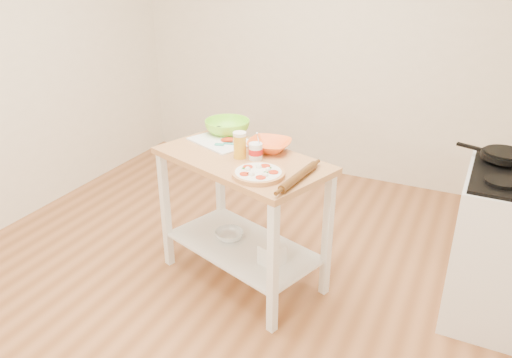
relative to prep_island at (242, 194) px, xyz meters
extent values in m
cube|color=#A4673C|center=(-0.08, -0.23, -0.65)|extent=(4.00, 4.50, 0.02)
cube|color=#ECE0C6|center=(-0.08, 2.03, 0.71)|extent=(4.00, 0.02, 2.70)
cube|color=#BD834D|center=(0.00, 0.00, 0.24)|extent=(1.23, 0.92, 0.04)
cube|color=white|center=(0.00, 0.00, -0.39)|extent=(1.14, 0.84, 0.02)
cube|color=white|center=(-0.56, -0.08, -0.21)|extent=(0.06, 0.06, 0.86)
cube|color=white|center=(-0.39, 0.40, -0.21)|extent=(0.06, 0.06, 0.86)
cube|color=white|center=(0.39, -0.40, -0.21)|extent=(0.06, 0.06, 0.86)
cube|color=white|center=(0.56, 0.08, -0.21)|extent=(0.06, 0.06, 0.86)
cube|color=white|center=(1.60, 0.34, -0.18)|extent=(0.63, 0.73, 0.92)
cylinder|color=black|center=(1.47, 0.52, 0.33)|extent=(0.27, 0.27, 0.03)
cube|color=black|center=(1.27, 0.59, 0.33)|extent=(0.16, 0.08, 0.02)
cylinder|color=tan|center=(0.21, -0.21, 0.26)|extent=(0.30, 0.30, 0.02)
cylinder|color=tan|center=(0.21, -0.21, 0.28)|extent=(0.30, 0.30, 0.01)
cylinder|color=white|center=(0.21, -0.21, 0.28)|extent=(0.27, 0.27, 0.01)
cylinder|color=red|center=(0.30, -0.19, 0.28)|extent=(0.06, 0.06, 0.01)
cylinder|color=red|center=(0.22, -0.13, 0.28)|extent=(0.06, 0.06, 0.01)
cylinder|color=red|center=(0.13, -0.18, 0.28)|extent=(0.06, 0.06, 0.01)
cylinder|color=red|center=(0.16, -0.28, 0.28)|extent=(0.06, 0.06, 0.01)
cylinder|color=red|center=(0.26, -0.28, 0.28)|extent=(0.06, 0.06, 0.01)
sphere|color=white|center=(0.26, -0.17, 0.28)|extent=(0.04, 0.04, 0.04)
sphere|color=white|center=(0.19, -0.16, 0.28)|extent=(0.04, 0.04, 0.04)
sphere|color=white|center=(0.15, -0.22, 0.28)|extent=(0.04, 0.04, 0.04)
sphere|color=white|center=(0.20, -0.27, 0.28)|extent=(0.04, 0.04, 0.04)
sphere|color=white|center=(0.27, -0.25, 0.28)|extent=(0.04, 0.04, 0.04)
plane|color=#165814|center=(0.26, -0.21, 0.29)|extent=(0.03, 0.03, 0.00)
plane|color=#165814|center=(0.25, -0.14, 0.29)|extent=(0.04, 0.04, 0.00)
plane|color=#165814|center=(0.18, -0.15, 0.29)|extent=(0.04, 0.04, 0.00)
plane|color=#165814|center=(0.12, -0.21, 0.29)|extent=(0.03, 0.03, 0.00)
plane|color=#165814|center=(0.18, -0.27, 0.29)|extent=(0.04, 0.04, 0.00)
cube|color=white|center=(-0.24, 0.18, 0.26)|extent=(0.49, 0.43, 0.01)
cube|color=#F4EACC|center=(-0.33, 0.29, 0.28)|extent=(0.03, 0.03, 0.02)
cube|color=#F4EACC|center=(-0.30, 0.28, 0.28)|extent=(0.03, 0.03, 0.02)
cube|color=#F4EACC|center=(-0.26, 0.27, 0.28)|extent=(0.03, 0.03, 0.02)
cube|color=#F4EACC|center=(-0.31, 0.32, 0.28)|extent=(0.03, 0.03, 0.02)
cube|color=#F4EACC|center=(-0.28, 0.31, 0.28)|extent=(0.03, 0.03, 0.02)
cube|color=#F4EACC|center=(-0.25, 0.30, 0.28)|extent=(0.03, 0.03, 0.02)
cylinder|color=red|center=(-0.22, 0.19, 0.27)|extent=(0.07, 0.07, 0.01)
cylinder|color=red|center=(-0.20, 0.19, 0.28)|extent=(0.07, 0.07, 0.01)
cylinder|color=red|center=(-0.19, 0.18, 0.28)|extent=(0.07, 0.07, 0.01)
cube|color=teal|center=(-0.21, 0.10, 0.27)|extent=(0.07, 0.05, 0.01)
cylinder|color=teal|center=(-0.15, 0.14, 0.27)|extent=(0.10, 0.03, 0.01)
cube|color=silver|center=(-0.24, 0.35, 0.27)|extent=(0.17, 0.09, 0.00)
cube|color=black|center=(-0.37, 0.39, 0.27)|extent=(0.10, 0.06, 0.01)
imported|color=orange|center=(0.11, 0.18, 0.29)|extent=(0.30, 0.30, 0.07)
imported|color=#88E82E|center=(-0.29, 0.35, 0.30)|extent=(0.42, 0.42, 0.10)
cylinder|color=gold|center=(-0.01, -0.01, 0.33)|extent=(0.08, 0.08, 0.14)
cylinder|color=white|center=(-0.01, -0.01, 0.41)|extent=(0.08, 0.08, 0.02)
cylinder|color=white|center=(0.09, 0.01, 0.31)|extent=(0.08, 0.08, 0.10)
cylinder|color=red|center=(0.09, 0.01, 0.31)|extent=(0.09, 0.09, 0.04)
cylinder|color=silver|center=(0.11, 0.01, 0.39)|extent=(0.01, 0.05, 0.10)
cylinder|color=brown|center=(0.44, -0.17, 0.28)|extent=(0.09, 0.40, 0.05)
imported|color=silver|center=(-0.12, 0.03, -0.35)|extent=(0.27, 0.27, 0.06)
cube|color=white|center=(0.26, -0.11, -0.32)|extent=(0.17, 0.17, 0.13)
camera|label=1|loc=(1.31, -2.56, 1.42)|focal=35.00mm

